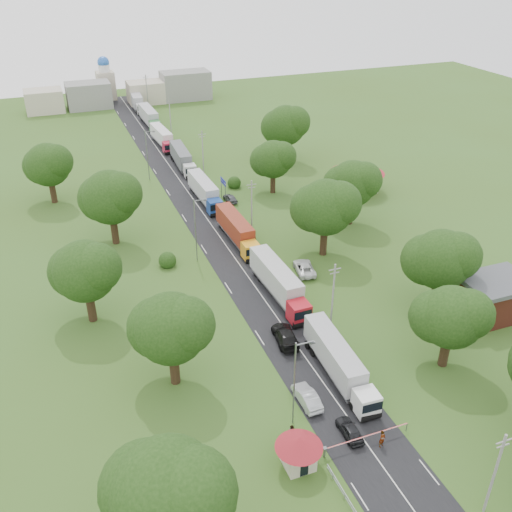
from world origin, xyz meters
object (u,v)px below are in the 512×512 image
truck_0 (338,361)px  pedestrian_near (382,439)px  car_lane_mid (307,397)px  car_lane_front (350,430)px  info_sign (223,185)px  guard_booth (299,448)px  boom_barrier (354,441)px

truck_0 → pedestrian_near: bearing=-94.2°
pedestrian_near → truck_0: bearing=62.6°
car_lane_mid → pedestrian_near: size_ratio=2.44×
truck_0 → car_lane_front: size_ratio=3.65×
car_lane_mid → pedestrian_near: pedestrian_near is taller
truck_0 → info_sign: bearing=86.3°
guard_booth → truck_0: (9.11, 9.59, -0.08)m
info_sign → pedestrian_near: size_ratio=2.15×
pedestrian_near → info_sign: bearing=63.0°
boom_barrier → guard_booth: size_ratio=2.10×
truck_0 → car_lane_mid: size_ratio=3.05×
info_sign → car_lane_front: (-6.20, -58.49, -2.34)m
car_lane_front → pedestrian_near: size_ratio=2.04×
truck_0 → car_lane_mid: truck_0 is taller
guard_booth → car_lane_mid: size_ratio=0.94×
info_sign → car_lane_front: size_ratio=1.05×
boom_barrier → car_lane_front: car_lane_front is taller
pedestrian_near → car_lane_front: bearing=109.4°
guard_booth → info_sign: 61.27m
boom_barrier → pedestrian_near: 2.64m
boom_barrier → car_lane_front: 1.57m
info_sign → guard_booth: bearing=-101.7°
boom_barrier → guard_booth: (-5.84, -0.00, 1.27)m
truck_0 → car_lane_front: 8.71m
boom_barrier → car_lane_mid: size_ratio=1.98×
guard_booth → info_sign: size_ratio=1.07×
boom_barrier → pedestrian_near: size_ratio=4.83×
car_lane_mid → guard_booth: bearing=58.4°
guard_booth → car_lane_mid: bearing=59.0°
car_lane_front → pedestrian_near: 3.18m
guard_booth → car_lane_front: 6.55m
truck_0 → car_lane_mid: 5.71m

